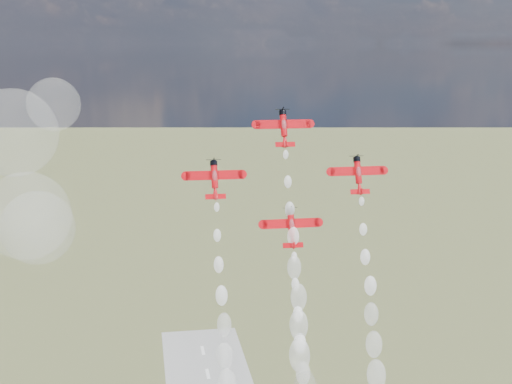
{
  "coord_description": "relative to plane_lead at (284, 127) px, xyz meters",
  "views": [
    {
      "loc": [
        -20.83,
        -124.41,
        115.11
      ],
      "look_at": [
        0.22,
        4.63,
        87.88
      ],
      "focal_mm": 50.0,
      "sensor_mm": 36.0,
      "label": 1
    }
  ],
  "objects": [
    {
      "name": "plane_lead",
      "position": [
        0.0,
        0.0,
        0.0
      ],
      "size": [
        10.55,
        5.07,
        7.09
      ],
      "rotation": [
        1.15,
        0.0,
        0.0
      ],
      "color": "red",
      "rests_on": "ground"
    },
    {
      "name": "plane_left",
      "position": [
        -13.79,
        -3.95,
        -8.81
      ],
      "size": [
        10.55,
        5.07,
        7.09
      ],
      "rotation": [
        1.15,
        0.0,
        0.0
      ],
      "color": "red",
      "rests_on": "ground"
    },
    {
      "name": "plane_right",
      "position": [
        13.79,
        -3.95,
        -8.81
      ],
      "size": [
        10.55,
        5.07,
        7.09
      ],
      "rotation": [
        1.15,
        0.0,
        0.0
      ],
      "color": "red",
      "rests_on": "ground"
    },
    {
      "name": "plane_slot",
      "position": [
        0.0,
        -7.91,
        -17.62
      ],
      "size": [
        10.55,
        5.07,
        7.09
      ],
      "rotation": [
        1.15,
        0.0,
        0.0
      ],
      "color": "red",
      "rests_on": "ground"
    }
  ]
}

